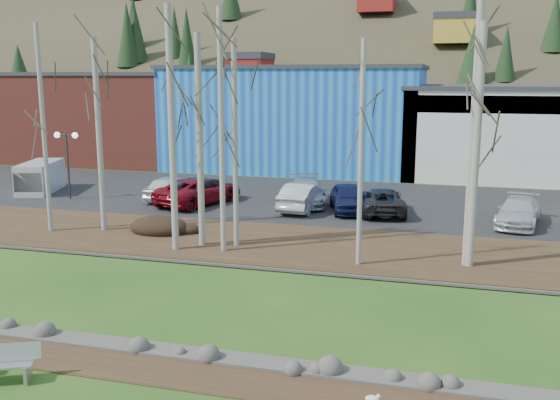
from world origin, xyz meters
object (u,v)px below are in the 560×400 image
(car_0, at_px, (170,188))
(car_5, at_px, (303,196))
(car_2, at_px, (197,191))
(seagull, at_px, (373,399))
(car_7, at_px, (518,212))
(street_lamp, at_px, (67,147))
(car_4, at_px, (348,198))
(car_3, at_px, (306,192))
(car_1, at_px, (206,190))
(car_6, at_px, (382,201))
(van_grey, at_px, (39,177))

(car_0, height_order, car_5, car_5)
(car_0, bearing_deg, car_5, 178.29)
(car_2, xyz_separation_m, car_5, (6.33, 0.09, -0.00))
(seagull, xyz_separation_m, car_7, (4.85, 19.18, 0.66))
(street_lamp, relative_size, car_4, 0.91)
(seagull, bearing_deg, car_2, 114.15)
(seagull, height_order, car_3, car_3)
(car_3, bearing_deg, car_7, -26.30)
(car_1, height_order, car_6, car_1)
(car_1, height_order, car_7, car_1)
(street_lamp, xyz_separation_m, car_1, (8.35, 1.36, -2.46))
(street_lamp, bearing_deg, car_2, 2.41)
(car_4, bearing_deg, car_7, -21.90)
(van_grey, bearing_deg, car_5, -19.32)
(car_0, bearing_deg, car_7, 179.36)
(seagull, distance_m, car_3, 22.42)
(seagull, distance_m, car_0, 25.35)
(street_lamp, relative_size, car_7, 0.87)
(car_1, relative_size, car_4, 1.00)
(car_0, relative_size, car_5, 0.93)
(car_3, relative_size, car_5, 1.09)
(car_7, relative_size, van_grey, 0.99)
(street_lamp, distance_m, car_6, 18.96)
(seagull, height_order, car_7, car_7)
(car_3, distance_m, van_grey, 17.40)
(car_4, distance_m, car_5, 2.49)
(car_2, distance_m, car_6, 10.69)
(car_0, relative_size, car_2, 0.78)
(seagull, xyz_separation_m, car_0, (-14.81, 20.56, 0.72))
(car_0, bearing_deg, car_6, -178.43)
(car_6, bearing_deg, car_0, -12.13)
(car_6, xyz_separation_m, car_7, (6.88, -0.98, -0.01))
(seagull, bearing_deg, street_lamp, 128.74)
(car_3, xyz_separation_m, car_4, (2.67, -1.28, 0.02))
(car_6, height_order, van_grey, van_grey)
(car_0, bearing_deg, street_lamp, 16.87)
(car_4, xyz_separation_m, car_5, (-2.47, -0.33, 0.01))
(street_lamp, height_order, car_1, street_lamp)
(car_0, distance_m, car_1, 2.36)
(street_lamp, height_order, van_grey, street_lamp)
(car_0, height_order, car_6, car_0)
(car_6, bearing_deg, car_5, -5.78)
(car_2, bearing_deg, car_1, -92.15)
(car_6, bearing_deg, seagull, 85.44)
(car_4, height_order, car_6, car_4)
(car_2, relative_size, car_3, 1.09)
(street_lamp, height_order, car_0, street_lamp)
(car_2, bearing_deg, car_3, -147.65)
(car_4, bearing_deg, van_grey, 163.06)
(car_0, bearing_deg, car_4, -178.83)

